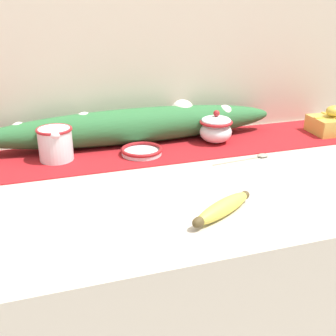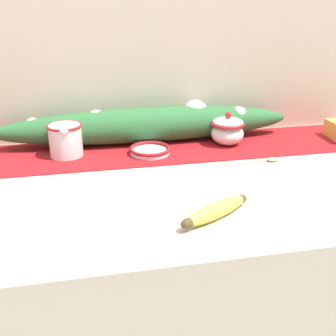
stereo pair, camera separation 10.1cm
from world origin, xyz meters
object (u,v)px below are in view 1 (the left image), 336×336
cream_pitcher (55,143)px  sugar_bowl (216,129)px  banana (223,208)px  small_dish (142,151)px  spoon (258,156)px  gift_box (332,124)px

cream_pitcher → sugar_bowl: (0.49, -0.00, -0.01)m
cream_pitcher → banana: cream_pitcher is taller
small_dish → spoon: (0.31, -0.12, -0.01)m
gift_box → small_dish: bearing=-179.5°
spoon → gift_box: (0.35, 0.13, 0.03)m
sugar_bowl → small_dish: bearing=-172.5°
sugar_bowl → spoon: 0.18m
banana → spoon: size_ratio=0.98×
spoon → gift_box: size_ratio=1.30×
spoon → gift_box: bearing=15.0°
small_dish → banana: size_ratio=0.68×
small_dish → spoon: 0.34m
spoon → sugar_bowl: bearing=107.0°
sugar_bowl → small_dish: (-0.25, -0.03, -0.04)m
gift_box → sugar_bowl: bearing=176.2°
gift_box → spoon: bearing=-159.5°
banana → cream_pitcher: bearing=125.4°
cream_pitcher → small_dish: size_ratio=0.96×
sugar_bowl → small_dish: sugar_bowl is taller
cream_pitcher → spoon: cream_pitcher is taller
small_dish → spoon: bearing=-21.6°
small_dish → spoon: size_ratio=0.67×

